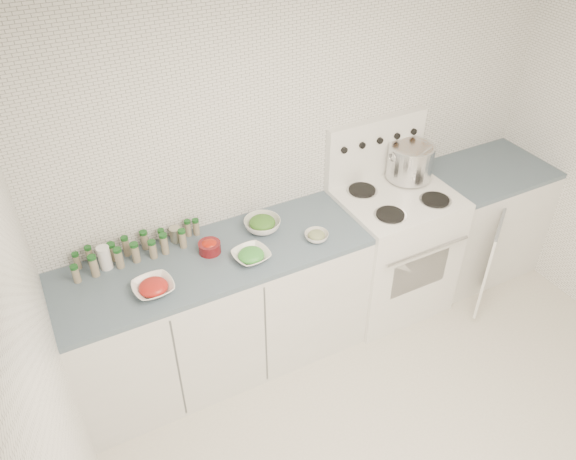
{
  "coord_description": "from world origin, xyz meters",
  "views": [
    {
      "loc": [
        -1.61,
        -1.24,
        2.98
      ],
      "look_at": [
        -0.36,
        1.14,
        0.97
      ],
      "focal_mm": 35.0,
      "sensor_mm": 36.0,
      "label": 1
    }
  ],
  "objects_px": {
    "stove": "(390,246)",
    "stock_pot": "(410,160)",
    "bowl_snowpea": "(251,255)",
    "bowl_tomato": "(153,287)"
  },
  "relations": [
    {
      "from": "stove",
      "to": "stock_pot",
      "type": "relative_size",
      "value": 4.1
    },
    {
      "from": "stove",
      "to": "bowl_snowpea",
      "type": "distance_m",
      "value": 1.21
    },
    {
      "from": "bowl_tomato",
      "to": "bowl_snowpea",
      "type": "height_order",
      "value": "bowl_tomato"
    },
    {
      "from": "stove",
      "to": "bowl_snowpea",
      "type": "xyz_separation_m",
      "value": [
        -1.12,
        -0.12,
        0.43
      ]
    },
    {
      "from": "stove",
      "to": "stock_pot",
      "type": "bearing_deg",
      "value": 35.91
    },
    {
      "from": "bowl_tomato",
      "to": "stove",
      "type": "bearing_deg",
      "value": 4.17
    },
    {
      "from": "stove",
      "to": "bowl_tomato",
      "type": "bearing_deg",
      "value": -175.83
    },
    {
      "from": "bowl_snowpea",
      "to": "bowl_tomato",
      "type": "bearing_deg",
      "value": -179.64
    },
    {
      "from": "bowl_snowpea",
      "to": "stove",
      "type": "bearing_deg",
      "value": 6.12
    },
    {
      "from": "stock_pot",
      "to": "bowl_tomato",
      "type": "xyz_separation_m",
      "value": [
        -1.89,
        -0.26,
        -0.14
      ]
    }
  ]
}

